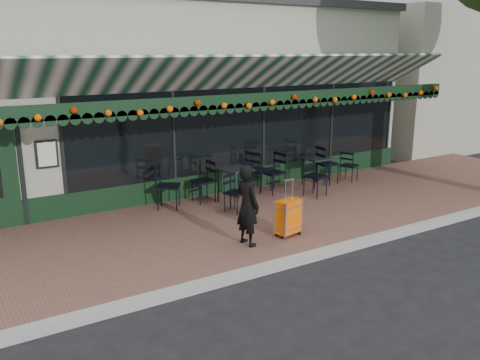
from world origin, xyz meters
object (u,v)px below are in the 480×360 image
chair_b_front (236,193)px  chair_a_right (327,164)px  cafe_table_b (235,172)px  chair_b_right (259,171)px  chair_a_left (273,173)px  chair_a_extra (349,166)px  chair_b_left (203,182)px  cafe_table_a (317,161)px  chair_a_front (316,177)px  woman (247,205)px  suitcase (288,217)px  chair_solo (168,186)px

chair_b_front → chair_a_right: bearing=-5.6°
cafe_table_b → chair_b_right: size_ratio=0.79×
chair_a_left → chair_a_extra: 2.34m
cafe_table_b → chair_b_left: 0.75m
cafe_table_a → chair_a_front: chair_a_front is taller
cafe_table_a → chair_b_left: 3.06m
chair_a_left → chair_a_right: size_ratio=1.01×
cafe_table_b → chair_a_extra: chair_a_extra is taller
chair_b_front → chair_a_front: bearing=-18.5°
chair_a_front → chair_a_right: bearing=22.0°
chair_b_left → chair_b_right: chair_b_right is taller
chair_a_front → chair_a_extra: chair_a_front is taller
chair_a_right → chair_a_front: size_ratio=1.05×
woman → chair_b_right: 3.48m
suitcase → chair_b_right: 3.06m
cafe_table_a → chair_a_extra: bearing=-5.1°
suitcase → chair_b_right: suitcase is taller
chair_a_front → cafe_table_b: bearing=150.8°
chair_b_right → chair_b_front: 1.73m
woman → cafe_table_a: bearing=-62.9°
cafe_table_b → chair_b_front: bearing=-119.1°
chair_a_front → woman: bearing=-164.8°
chair_a_right → suitcase: bearing=135.3°
chair_a_extra → chair_b_front: bearing=77.9°
chair_a_right → chair_a_front: 1.30m
chair_a_right → cafe_table_b: bearing=102.3°
cafe_table_a → chair_b_front: chair_b_front is taller
chair_a_right → chair_b_left: chair_a_right is taller
chair_b_front → chair_b_left: bearing=81.8°
chair_b_right → chair_solo: (-2.41, -0.11, -0.02)m
suitcase → chair_b_left: size_ratio=1.14×
chair_a_front → chair_b_left: size_ratio=0.99×
suitcase → cafe_table_a: suitcase is taller
suitcase → chair_solo: 2.93m
cafe_table_a → chair_a_extra: (1.02, -0.09, -0.24)m
suitcase → cafe_table_a: size_ratio=1.49×
chair_a_extra → woman: bearing=94.8°
chair_a_front → chair_b_left: chair_b_left is taller
suitcase → cafe_table_a: (2.74, 2.47, 0.28)m
cafe_table_a → chair_a_extra: chair_a_extra is taller
suitcase → chair_a_right: bearing=26.0°
chair_b_front → cafe_table_b: bearing=40.8°
cafe_table_a → chair_a_left: (-1.31, 0.01, -0.15)m
chair_solo → chair_a_front: bearing=-72.4°
woman → chair_a_extra: bearing=-70.1°
suitcase → chair_a_left: suitcase is taller
chair_a_extra → cafe_table_a: bearing=62.7°
woman → chair_b_right: size_ratio=1.41×
suitcase → cafe_table_b: size_ratio=1.33×
chair_a_right → chair_b_front: 3.35m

